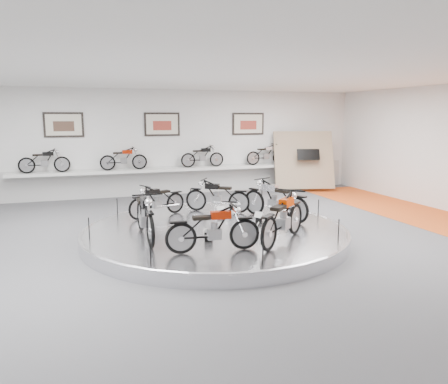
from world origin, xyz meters
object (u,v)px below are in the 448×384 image
object	(u,v)px
bike_b	(217,196)
bike_e	(213,228)
bike_f	(283,218)
bike_c	(157,200)
display_platform	(215,234)
shelf	(164,170)
bike_d	(145,215)
bike_a	(275,199)

from	to	relation	value
bike_b	bike_e	xyz separation A→B (m)	(-1.22, -3.53, 0.01)
bike_f	bike_c	bearing A→B (deg)	80.97
bike_c	bike_f	bearing A→B (deg)	98.27
bike_b	bike_c	world-z (taller)	bike_b
bike_b	bike_f	world-z (taller)	bike_f
bike_f	display_platform	bearing A→B (deg)	79.93
shelf	bike_c	size ratio (longest dim) A/B	7.28
shelf	bike_f	size ratio (longest dim) A/B	5.93
display_platform	bike_d	world-z (taller)	bike_d
bike_c	bike_e	bearing A→B (deg)	73.98
bike_a	display_platform	bearing A→B (deg)	75.84
bike_a	bike_d	distance (m)	3.64
bike_e	shelf	bearing A→B (deg)	90.65
shelf	bike_f	distance (m)	8.11
bike_d	bike_f	world-z (taller)	bike_d
bike_d	shelf	bearing A→B (deg)	165.61
bike_f	bike_d	bearing A→B (deg)	114.96
shelf	bike_c	world-z (taller)	bike_c
display_platform	bike_a	distance (m)	1.94
bike_b	bike_a	bearing A→B (deg)	165.02
shelf	bike_a	world-z (taller)	bike_a
bike_a	bike_b	xyz separation A→B (m)	(-1.17, 1.32, -0.06)
shelf	bike_e	world-z (taller)	bike_e
bike_a	bike_b	distance (m)	1.77
bike_d	display_platform	bearing A→B (deg)	104.11
bike_b	bike_f	bearing A→B (deg)	130.28
bike_a	bike_e	size ratio (longest dim) A/B	1.10
display_platform	bike_e	distance (m)	2.02
bike_a	bike_c	bearing A→B (deg)	39.19
display_platform	bike_d	distance (m)	1.95
bike_d	bike_a	bearing A→B (deg)	103.32
bike_a	bike_e	world-z (taller)	bike_a
bike_b	bike_c	xyz separation A→B (m)	(-1.72, -0.03, -0.03)
display_platform	bike_e	xyz separation A→B (m)	(-0.61, -1.82, 0.63)
bike_e	bike_f	bearing A→B (deg)	10.79
display_platform	shelf	distance (m)	6.46
shelf	bike_f	bearing A→B (deg)	-82.87
bike_e	bike_a	bearing A→B (deg)	47.66
bike_d	bike_e	distance (m)	1.79
bike_b	bike_e	distance (m)	3.74
bike_e	display_platform	bearing A→B (deg)	76.24
display_platform	shelf	size ratio (longest dim) A/B	0.58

